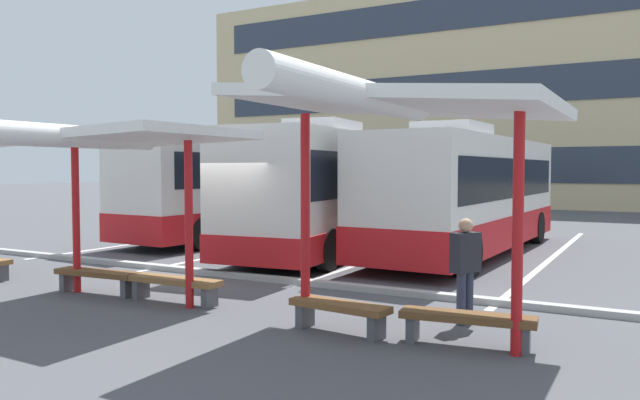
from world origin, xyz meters
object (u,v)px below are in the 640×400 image
(bench_2, at_px, (98,276))
(bench_4, at_px, (339,310))
(bench_5, at_px, (467,322))
(coach_bus_2, at_px, (467,195))
(coach_bus_0, at_px, (262,186))
(waiting_shelter_2, at_px, (395,107))
(waiting_shelter_1, at_px, (116,141))
(coach_bus_1, at_px, (342,190))
(bench_3, at_px, (174,284))
(waiting_passenger_1, at_px, (465,264))

(bench_2, xyz_separation_m, bench_4, (5.27, -0.27, -0.01))
(bench_2, xyz_separation_m, bench_5, (7.07, -0.06, -0.00))
(bench_5, bearing_deg, coach_bus_2, 105.46)
(coach_bus_0, xyz_separation_m, bench_2, (3.20, -10.23, -1.40))
(bench_2, distance_m, waiting_shelter_2, 6.81)
(coach_bus_0, bearing_deg, waiting_shelter_1, -68.81)
(bench_4, bearing_deg, bench_5, 6.60)
(coach_bus_1, relative_size, bench_5, 6.20)
(bench_3, xyz_separation_m, bench_4, (3.47, -0.38, -0.01))
(waiting_passenger_1, bearing_deg, bench_2, -170.71)
(coach_bus_2, height_order, bench_2, coach_bus_2)
(coach_bus_1, relative_size, waiting_shelter_1, 2.33)
(coach_bus_2, relative_size, waiting_shelter_1, 2.16)
(bench_3, bearing_deg, bench_4, -6.19)
(waiting_shelter_1, bearing_deg, bench_3, 26.13)
(coach_bus_1, relative_size, waiting_passenger_1, 6.91)
(bench_3, distance_m, bench_5, 5.27)
(coach_bus_2, distance_m, bench_4, 9.25)
(waiting_shelter_2, distance_m, bench_5, 3.01)
(coach_bus_0, distance_m, bench_2, 10.81)
(bench_5, height_order, waiting_passenger_1, waiting_passenger_1)
(waiting_passenger_1, bearing_deg, bench_3, -168.63)
(waiting_shelter_1, relative_size, bench_4, 3.06)
(bench_4, bearing_deg, bench_3, 173.81)
(bench_4, bearing_deg, waiting_passenger_1, 43.38)
(coach_bus_1, height_order, bench_5, coach_bus_1)
(coach_bus_2, distance_m, bench_5, 9.36)
(waiting_shelter_1, distance_m, bench_3, 2.71)
(coach_bus_2, relative_size, waiting_passenger_1, 6.40)
(waiting_shelter_1, height_order, bench_5, waiting_shelter_1)
(bench_5, distance_m, waiting_passenger_1, 1.35)
(bench_4, height_order, waiting_passenger_1, waiting_passenger_1)
(waiting_shelter_1, bearing_deg, waiting_shelter_2, -0.85)
(coach_bus_1, relative_size, coach_bus_2, 1.08)
(coach_bus_0, distance_m, bench_3, 11.37)
(bench_4, relative_size, bench_5, 0.87)
(coach_bus_1, xyz_separation_m, bench_5, (6.01, -8.18, -1.39))
(coach_bus_2, distance_m, bench_3, 9.29)
(coach_bus_1, relative_size, bench_3, 6.02)
(coach_bus_1, xyz_separation_m, coach_bus_2, (3.54, 0.75, -0.10))
(bench_2, relative_size, bench_4, 1.17)
(coach_bus_2, bearing_deg, bench_5, -74.54)
(coach_bus_1, bearing_deg, waiting_shelter_2, -59.08)
(bench_3, xyz_separation_m, waiting_shelter_2, (4.37, -0.52, 2.85))
(coach_bus_1, xyz_separation_m, waiting_shelter_1, (-0.16, -8.45, 1.12))
(waiting_passenger_1, bearing_deg, coach_bus_1, 128.85)
(coach_bus_0, height_order, bench_2, coach_bus_0)
(coach_bus_0, xyz_separation_m, coach_bus_2, (7.80, -1.36, -0.11))
(coach_bus_2, bearing_deg, bench_2, -117.41)
(coach_bus_1, xyz_separation_m, bench_2, (-1.06, -8.12, -1.39))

